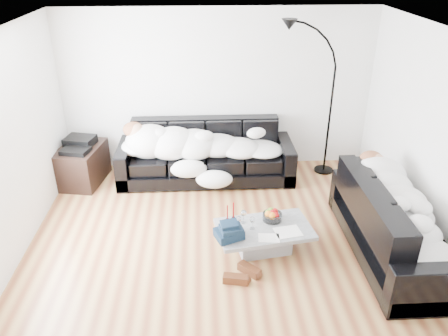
{
  "coord_description": "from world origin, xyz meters",
  "views": [
    {
      "loc": [
        -0.26,
        -4.58,
        3.41
      ],
      "look_at": [
        0.0,
        0.3,
        0.9
      ],
      "focal_mm": 35.0,
      "sensor_mm": 36.0,
      "label": 1
    }
  ],
  "objects_px": {
    "fruit_bowl": "(272,215)",
    "wine_glass_b": "(239,222)",
    "coffee_table": "(264,239)",
    "floor_lamp": "(330,110)",
    "wine_glass_a": "(244,217)",
    "candle_left": "(227,213)",
    "av_cabinet": "(82,164)",
    "sleeper_right": "(399,207)",
    "candle_right": "(233,211)",
    "sofa_right": "(396,221)",
    "stereo": "(79,143)",
    "sofa_back": "(206,152)",
    "wine_glass_c": "(252,223)",
    "shoes": "(242,274)",
    "sleeper_back": "(206,142)"
  },
  "relations": [
    {
      "from": "fruit_bowl",
      "to": "wine_glass_b",
      "type": "height_order",
      "value": "wine_glass_b"
    },
    {
      "from": "coffee_table",
      "to": "floor_lamp",
      "type": "xyz_separation_m",
      "value": [
        1.3,
        2.08,
        0.92
      ]
    },
    {
      "from": "wine_glass_a",
      "to": "candle_left",
      "type": "height_order",
      "value": "candle_left"
    },
    {
      "from": "wine_glass_b",
      "to": "av_cabinet",
      "type": "bearing_deg",
      "value": 140.77
    },
    {
      "from": "sleeper_right",
      "to": "candle_right",
      "type": "height_order",
      "value": "sleeper_right"
    },
    {
      "from": "sofa_right",
      "to": "candle_right",
      "type": "bearing_deg",
      "value": 80.4
    },
    {
      "from": "stereo",
      "to": "floor_lamp",
      "type": "xyz_separation_m",
      "value": [
        3.95,
        0.16,
        0.42
      ]
    },
    {
      "from": "sofa_back",
      "to": "wine_glass_b",
      "type": "distance_m",
      "value": 1.96
    },
    {
      "from": "floor_lamp",
      "to": "coffee_table",
      "type": "bearing_deg",
      "value": -103.18
    },
    {
      "from": "sleeper_right",
      "to": "wine_glass_b",
      "type": "relative_size",
      "value": 11.95
    },
    {
      "from": "coffee_table",
      "to": "candle_right",
      "type": "distance_m",
      "value": 0.51
    },
    {
      "from": "wine_glass_b",
      "to": "stereo",
      "type": "bearing_deg",
      "value": 140.77
    },
    {
      "from": "sofa_back",
      "to": "av_cabinet",
      "type": "relative_size",
      "value": 3.18
    },
    {
      "from": "sofa_back",
      "to": "sofa_right",
      "type": "distance_m",
      "value": 3.05
    },
    {
      "from": "coffee_table",
      "to": "stereo",
      "type": "bearing_deg",
      "value": 144.06
    },
    {
      "from": "sleeper_right",
      "to": "sofa_right",
      "type": "bearing_deg",
      "value": 0.0
    },
    {
      "from": "candle_right",
      "to": "wine_glass_b",
      "type": "bearing_deg",
      "value": -76.11
    },
    {
      "from": "floor_lamp",
      "to": "fruit_bowl",
      "type": "bearing_deg",
      "value": -102.75
    },
    {
      "from": "fruit_bowl",
      "to": "wine_glass_c",
      "type": "xyz_separation_m",
      "value": [
        -0.27,
        -0.18,
        0.01
      ]
    },
    {
      "from": "coffee_table",
      "to": "candle_left",
      "type": "xyz_separation_m",
      "value": [
        -0.44,
        0.18,
        0.27
      ]
    },
    {
      "from": "wine_glass_b",
      "to": "shoes",
      "type": "xyz_separation_m",
      "value": [
        0.0,
        -0.53,
        -0.36
      ]
    },
    {
      "from": "stereo",
      "to": "wine_glass_b",
      "type": "bearing_deg",
      "value": -25.91
    },
    {
      "from": "sleeper_right",
      "to": "shoes",
      "type": "height_order",
      "value": "sleeper_right"
    },
    {
      "from": "candle_right",
      "to": "wine_glass_c",
      "type": "bearing_deg",
      "value": -46.65
    },
    {
      "from": "wine_glass_c",
      "to": "candle_right",
      "type": "relative_size",
      "value": 0.72
    },
    {
      "from": "wine_glass_b",
      "to": "candle_right",
      "type": "bearing_deg",
      "value": 103.89
    },
    {
      "from": "sleeper_back",
      "to": "wine_glass_c",
      "type": "height_order",
      "value": "sleeper_back"
    },
    {
      "from": "floor_lamp",
      "to": "sofa_back",
      "type": "bearing_deg",
      "value": -157.27
    },
    {
      "from": "shoes",
      "to": "wine_glass_b",
      "type": "bearing_deg",
      "value": 112.66
    },
    {
      "from": "sofa_right",
      "to": "floor_lamp",
      "type": "height_order",
      "value": "floor_lamp"
    },
    {
      "from": "sleeper_back",
      "to": "wine_glass_b",
      "type": "xyz_separation_m",
      "value": [
        0.37,
        -1.88,
        -0.24
      ]
    },
    {
      "from": "sleeper_back",
      "to": "floor_lamp",
      "type": "xyz_separation_m",
      "value": [
        1.98,
        0.18,
        0.43
      ]
    },
    {
      "from": "coffee_table",
      "to": "sleeper_right",
      "type": "bearing_deg",
      "value": -4.2
    },
    {
      "from": "sleeper_back",
      "to": "candle_left",
      "type": "xyz_separation_m",
      "value": [
        0.24,
        -1.71,
        -0.22
      ]
    },
    {
      "from": "candle_left",
      "to": "coffee_table",
      "type": "bearing_deg",
      "value": -22.43
    },
    {
      "from": "sleeper_back",
      "to": "candle_right",
      "type": "distance_m",
      "value": 1.72
    },
    {
      "from": "sofa_right",
      "to": "sleeper_back",
      "type": "bearing_deg",
      "value": 48.25
    },
    {
      "from": "shoes",
      "to": "av_cabinet",
      "type": "height_order",
      "value": "av_cabinet"
    },
    {
      "from": "sofa_back",
      "to": "av_cabinet",
      "type": "xyz_separation_m",
      "value": [
        -1.97,
        -0.02,
        -0.15
      ]
    },
    {
      "from": "sofa_back",
      "to": "sofa_right",
      "type": "xyz_separation_m",
      "value": [
        2.25,
        -2.06,
        -0.0
      ]
    },
    {
      "from": "candle_right",
      "to": "floor_lamp",
      "type": "xyz_separation_m",
      "value": [
        1.66,
        1.87,
        0.63
      ]
    },
    {
      "from": "sofa_right",
      "to": "wine_glass_b",
      "type": "bearing_deg",
      "value": 86.05
    },
    {
      "from": "wine_glass_b",
      "to": "floor_lamp",
      "type": "relative_size",
      "value": 0.07
    },
    {
      "from": "fruit_bowl",
      "to": "av_cabinet",
      "type": "distance_m",
      "value": 3.29
    },
    {
      "from": "shoes",
      "to": "coffee_table",
      "type": "bearing_deg",
      "value": 80.82
    },
    {
      "from": "sofa_back",
      "to": "av_cabinet",
      "type": "height_order",
      "value": "sofa_back"
    },
    {
      "from": "wine_glass_a",
      "to": "wine_glass_b",
      "type": "xyz_separation_m",
      "value": [
        -0.07,
        -0.1,
        -0.01
      ]
    },
    {
      "from": "wine_glass_c",
      "to": "stereo",
      "type": "distance_m",
      "value": 3.17
    },
    {
      "from": "wine_glass_b",
      "to": "fruit_bowl",
      "type": "bearing_deg",
      "value": 18.47
    },
    {
      "from": "coffee_table",
      "to": "wine_glass_c",
      "type": "bearing_deg",
      "value": -174.3
    }
  ]
}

